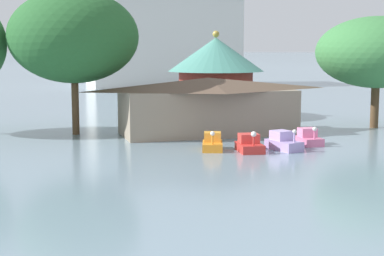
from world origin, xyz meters
name	(u,v)px	position (x,y,z in m)	size (l,w,h in m)	color
pedal_boat_orange	(212,143)	(5.10, 27.45, 0.49)	(2.11, 2.84, 1.49)	orange
pedal_boat_red	(250,145)	(7.38, 26.12, 0.49)	(1.89, 2.76, 1.58)	red
pedal_boat_lavender	(283,142)	(9.95, 26.14, 0.53)	(2.07, 2.99, 1.60)	#B299D8
pedal_boat_pink	(308,138)	(12.71, 27.70, 0.48)	(1.53, 2.47, 1.48)	pink
boathouse	(208,105)	(7.13, 35.01, 2.46)	(15.32, 6.77, 4.73)	gray
green_roof_pavilion	(216,73)	(11.67, 46.68, 4.65)	(9.93, 9.93, 8.94)	#993328
shoreline_tree_mid	(74,37)	(-3.50, 37.97, 8.09)	(10.68, 10.68, 11.91)	brown
shoreline_tree_right	(377,52)	(22.86, 34.73, 6.78)	(10.85, 10.85, 9.99)	brown
background_building_block	(162,41)	(18.45, 100.29, 8.50)	(28.06, 16.24, 16.97)	silver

